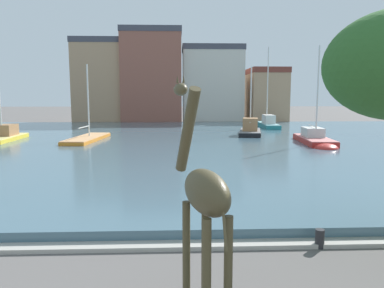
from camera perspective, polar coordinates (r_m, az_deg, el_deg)
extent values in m
cube|color=#476675|center=(31.08, -1.24, 0.45)|extent=(76.02, 42.90, 0.39)
cube|color=#ADA89E|center=(9.96, 1.43, -15.53)|extent=(76.02, 0.50, 0.12)
cylinder|color=#4C4228|center=(7.16, -0.89, -16.75)|extent=(0.15, 0.15, 2.02)
cylinder|color=#4C4228|center=(7.28, 2.08, -16.33)|extent=(0.15, 0.15, 2.02)
cylinder|color=#4C4228|center=(6.30, 2.31, -20.29)|extent=(0.15, 0.15, 2.02)
cylinder|color=#4C4228|center=(6.44, 5.66, -19.68)|extent=(0.15, 0.15, 2.02)
ellipsoid|color=#4C4228|center=(6.34, 2.24, -7.51)|extent=(1.03, 1.66, 0.77)
cylinder|color=#4C4228|center=(7.07, -0.70, 2.00)|extent=(0.53, 1.07, 1.72)
ellipsoid|color=#4C4228|center=(7.45, -1.81, 8.51)|extent=(0.39, 0.53, 0.26)
cone|color=#4C4228|center=(7.44, -2.29, 10.07)|extent=(0.06, 0.06, 0.15)
cone|color=#4C4228|center=(7.48, -1.34, 10.06)|extent=(0.06, 0.06, 0.15)
cylinder|color=#4C4228|center=(5.78, 5.05, -12.34)|extent=(0.11, 0.22, 0.82)
cube|color=gold|center=(33.73, -27.20, 0.44)|extent=(1.98, 5.78, 0.69)
cube|color=#DFCD77|center=(33.69, -27.24, 1.07)|extent=(1.94, 5.66, 0.06)
cube|color=#9E7047|center=(34.05, -27.01, 1.96)|extent=(1.33, 2.04, 0.91)
cylinder|color=silver|center=(33.15, -27.81, 5.59)|extent=(0.12, 0.12, 5.41)
cylinder|color=silver|center=(34.15, -26.95, 2.63)|extent=(0.14, 2.01, 0.08)
cube|color=red|center=(29.98, 18.48, 0.18)|extent=(2.57, 6.36, 0.76)
ellipsoid|color=red|center=(27.17, 20.06, -0.59)|extent=(1.96, 2.34, 0.73)
cube|color=#C7716E|center=(29.93, 18.51, 0.96)|extent=(2.52, 6.23, 0.06)
cube|color=silver|center=(30.34, 18.32, 1.78)|extent=(1.58, 2.30, 0.71)
cylinder|color=silver|center=(29.32, 19.02, 7.57)|extent=(0.12, 0.12, 6.96)
cylinder|color=silver|center=(30.45, 18.28, 2.72)|extent=(0.31, 2.16, 0.08)
cube|color=teal|center=(44.08, 11.70, 2.62)|extent=(2.07, 7.64, 0.81)
ellipsoid|color=teal|center=(47.60, 10.91, 2.98)|extent=(1.61, 2.73, 0.77)
cube|color=#6EA5A8|center=(44.05, 11.71, 3.19)|extent=(2.03, 7.49, 0.06)
cube|color=silver|center=(43.46, 11.87, 3.83)|extent=(1.29, 2.71, 1.00)
cylinder|color=silver|center=(44.52, 11.73, 8.93)|extent=(0.12, 0.12, 8.91)
cylinder|color=silver|center=(43.25, 11.92, 4.26)|extent=(0.24, 2.64, 0.08)
cube|color=orange|center=(31.20, -16.01, 0.43)|extent=(2.54, 7.28, 0.64)
ellipsoid|color=orange|center=(34.41, -14.20, 1.11)|extent=(1.92, 2.64, 0.61)
cube|color=#E2A56E|center=(31.16, -16.04, 1.07)|extent=(2.49, 7.13, 0.06)
cylinder|color=silver|center=(31.50, -15.91, 6.50)|extent=(0.12, 0.12, 5.94)
cylinder|color=silver|center=(30.41, -16.53, 2.55)|extent=(0.31, 2.49, 0.08)
cube|color=black|center=(35.10, 9.05, 1.45)|extent=(3.09, 5.98, 0.74)
ellipsoid|color=black|center=(37.80, 9.11, 1.87)|extent=(2.12, 2.32, 0.71)
cube|color=slate|center=(35.06, 9.07, 2.10)|extent=(3.03, 5.86, 0.06)
cube|color=#9E7047|center=(34.59, 9.08, 3.06)|extent=(1.74, 2.24, 1.17)
cylinder|color=silver|center=(35.35, 9.17, 6.98)|extent=(0.12, 0.12, 6.02)
cylinder|color=silver|center=(34.42, 9.08, 3.46)|extent=(0.50, 1.97, 0.08)
cylinder|color=#232326|center=(10.42, 19.32, -13.77)|extent=(0.24, 0.24, 0.50)
cube|color=tan|center=(56.00, -13.30, 9.02)|extent=(8.96, 5.27, 11.48)
cube|color=#42424C|center=(56.53, -13.49, 15.25)|extent=(9.14, 5.38, 0.80)
cube|color=#8E5142|center=(54.80, -6.27, 9.97)|extent=(8.60, 5.72, 12.92)
cube|color=#42424C|center=(55.54, -6.37, 17.05)|extent=(8.78, 5.83, 0.80)
cube|color=beige|center=(55.30, 3.22, 8.78)|extent=(8.84, 5.13, 10.62)
cube|color=#42424C|center=(55.73, 3.26, 14.66)|extent=(9.01, 5.24, 0.80)
cube|color=tan|center=(56.64, 11.50, 6.97)|extent=(5.28, 6.84, 7.36)
cube|color=brown|center=(56.77, 11.61, 11.09)|extent=(5.38, 6.98, 0.80)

